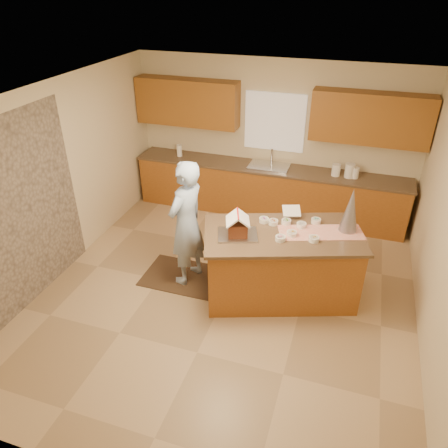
# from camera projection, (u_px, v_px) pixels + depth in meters

# --- Properties ---
(floor) EXTENTS (5.50, 5.50, 0.00)m
(floor) POSITION_uv_depth(u_px,v_px,m) (226.00, 293.00, 6.00)
(floor) COLOR tan
(floor) RESTS_ON ground
(ceiling) EXTENTS (5.50, 5.50, 0.00)m
(ceiling) POSITION_uv_depth(u_px,v_px,m) (227.00, 99.00, 4.63)
(ceiling) COLOR silver
(ceiling) RESTS_ON floor
(wall_back) EXTENTS (5.50, 5.50, 0.00)m
(wall_back) POSITION_uv_depth(u_px,v_px,m) (274.00, 138.00, 7.57)
(wall_back) COLOR beige
(wall_back) RESTS_ON floor
(wall_front) EXTENTS (5.50, 5.50, 0.00)m
(wall_front) POSITION_uv_depth(u_px,v_px,m) (110.00, 383.00, 3.06)
(wall_front) COLOR beige
(wall_front) RESTS_ON floor
(wall_left) EXTENTS (5.50, 5.50, 0.00)m
(wall_left) POSITION_uv_depth(u_px,v_px,m) (56.00, 182.00, 5.98)
(wall_left) COLOR beige
(wall_left) RESTS_ON floor
(wall_right) EXTENTS (5.50, 5.50, 0.00)m
(wall_right) POSITION_uv_depth(u_px,v_px,m) (446.00, 243.00, 4.65)
(wall_right) COLOR beige
(wall_right) RESTS_ON floor
(stone_accent) EXTENTS (0.00, 2.50, 2.50)m
(stone_accent) POSITION_uv_depth(u_px,v_px,m) (19.00, 215.00, 5.37)
(stone_accent) COLOR gray
(stone_accent) RESTS_ON wall_left
(window_curtain) EXTENTS (1.05, 0.03, 1.00)m
(window_curtain) POSITION_uv_depth(u_px,v_px,m) (275.00, 122.00, 7.39)
(window_curtain) COLOR white
(window_curtain) RESTS_ON wall_back
(back_counter_base) EXTENTS (4.80, 0.60, 0.88)m
(back_counter_base) POSITION_uv_depth(u_px,v_px,m) (268.00, 192.00, 7.78)
(back_counter_base) COLOR #98551F
(back_counter_base) RESTS_ON floor
(back_counter_top) EXTENTS (4.85, 0.63, 0.04)m
(back_counter_top) POSITION_uv_depth(u_px,v_px,m) (269.00, 168.00, 7.55)
(back_counter_top) COLOR brown
(back_counter_top) RESTS_ON back_counter_base
(upper_cabinet_left) EXTENTS (1.85, 0.35, 0.80)m
(upper_cabinet_left) POSITION_uv_depth(u_px,v_px,m) (187.00, 102.00, 7.55)
(upper_cabinet_left) COLOR brown
(upper_cabinet_left) RESTS_ON wall_back
(upper_cabinet_right) EXTENTS (1.85, 0.35, 0.80)m
(upper_cabinet_right) POSITION_uv_depth(u_px,v_px,m) (371.00, 118.00, 6.73)
(upper_cabinet_right) COLOR brown
(upper_cabinet_right) RESTS_ON wall_back
(sink) EXTENTS (0.70, 0.45, 0.12)m
(sink) POSITION_uv_depth(u_px,v_px,m) (269.00, 169.00, 7.56)
(sink) COLOR silver
(sink) RESTS_ON back_counter_top
(faucet) EXTENTS (0.03, 0.03, 0.28)m
(faucet) POSITION_uv_depth(u_px,v_px,m) (272.00, 156.00, 7.62)
(faucet) COLOR silver
(faucet) RESTS_ON back_counter_top
(island_base) EXTENTS (2.15, 1.55, 0.95)m
(island_base) POSITION_uv_depth(u_px,v_px,m) (281.00, 266.00, 5.77)
(island_base) COLOR #98551F
(island_base) RESTS_ON floor
(island_top) EXTENTS (2.26, 1.66, 0.04)m
(island_top) POSITION_uv_depth(u_px,v_px,m) (283.00, 234.00, 5.52)
(island_top) COLOR brown
(island_top) RESTS_ON island_base
(table_runner) EXTENTS (1.14, 0.72, 0.01)m
(table_runner) POSITION_uv_depth(u_px,v_px,m) (321.00, 232.00, 5.51)
(table_runner) COLOR red
(table_runner) RESTS_ON island_top
(baking_tray) EXTENTS (0.59, 0.51, 0.03)m
(baking_tray) POSITION_uv_depth(u_px,v_px,m) (238.00, 235.00, 5.45)
(baking_tray) COLOR silver
(baking_tray) RESTS_ON island_top
(cookbook) EXTENTS (0.28, 0.25, 0.10)m
(cookbook) POSITION_uv_depth(u_px,v_px,m) (292.00, 211.00, 5.81)
(cookbook) COLOR white
(cookbook) RESTS_ON island_top
(tinsel_tree) EXTENTS (0.30, 0.30, 0.59)m
(tinsel_tree) POSITION_uv_depth(u_px,v_px,m) (351.00, 210.00, 5.42)
(tinsel_tree) COLOR #A5A3AF
(tinsel_tree) RESTS_ON island_top
(rug) EXTENTS (1.24, 0.81, 0.01)m
(rug) POSITION_uv_depth(u_px,v_px,m) (186.00, 277.00, 6.32)
(rug) COLOR black
(rug) RESTS_ON floor
(boy) EXTENTS (0.60, 0.76, 1.82)m
(boy) POSITION_uv_depth(u_px,v_px,m) (186.00, 224.00, 5.84)
(boy) COLOR #95AED3
(boy) RESTS_ON rug
(canister_a) EXTENTS (0.14, 0.14, 0.20)m
(canister_a) POSITION_uv_depth(u_px,v_px,m) (336.00, 170.00, 7.18)
(canister_a) COLOR white
(canister_a) RESTS_ON back_counter_top
(canister_b) EXTENTS (0.16, 0.16, 0.23)m
(canister_b) POSITION_uv_depth(u_px,v_px,m) (350.00, 171.00, 7.12)
(canister_b) COLOR white
(canister_b) RESTS_ON back_counter_top
(canister_c) EXTENTS (0.13, 0.13, 0.18)m
(canister_c) POSITION_uv_depth(u_px,v_px,m) (355.00, 173.00, 7.11)
(canister_c) COLOR white
(canister_c) RESTS_ON back_counter_top
(paper_towel) EXTENTS (0.10, 0.10, 0.22)m
(paper_towel) POSITION_uv_depth(u_px,v_px,m) (179.00, 151.00, 7.94)
(paper_towel) COLOR white
(paper_towel) RESTS_ON back_counter_top
(gingerbread_house) EXTENTS (0.38, 0.38, 0.30)m
(gingerbread_house) POSITION_uv_depth(u_px,v_px,m) (238.00, 226.00, 5.38)
(gingerbread_house) COLOR brown
(gingerbread_house) RESTS_ON baking_tray
(candy_bowls) EXTENTS (0.83, 0.70, 0.06)m
(candy_bowls) POSITION_uv_depth(u_px,v_px,m) (291.00, 227.00, 5.57)
(candy_bowls) COLOR gold
(candy_bowls) RESTS_ON island_top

